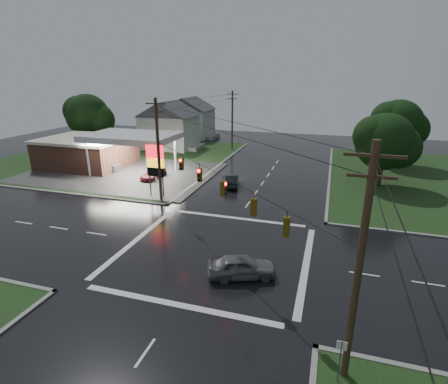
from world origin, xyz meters
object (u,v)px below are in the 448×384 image
(pylon_sign, at_px, (155,162))
(tree_ne_far, at_px, (399,125))
(house_far, at_px, (190,117))
(utility_pole_nw, at_px, (158,149))
(car_north, at_px, (232,180))
(tree_nw_behind, at_px, (89,116))
(car_crossing, at_px, (242,266))
(utility_pole_se, at_px, (359,267))
(car_pump, at_px, (154,174))
(house_near, at_px, (170,124))
(utility_pole_n, at_px, (232,120))
(tree_ne_near, at_px, (386,142))
(gas_station, at_px, (93,150))

(pylon_sign, xyz_separation_m, tree_ne_far, (27.65, 23.49, 2.17))
(pylon_sign, distance_m, house_far, 39.21)
(utility_pole_nw, relative_size, car_north, 2.46)
(utility_pole_nw, bearing_deg, pylon_sign, 135.00)
(tree_nw_behind, distance_m, car_north, 33.60)
(tree_ne_far, bearing_deg, car_crossing, -111.16)
(pylon_sign, xyz_separation_m, utility_pole_nw, (1.00, -1.00, 1.71))
(utility_pole_se, bearing_deg, car_pump, 132.21)
(utility_pole_se, height_order, car_crossing, utility_pole_se)
(pylon_sign, bearing_deg, house_far, 106.98)
(house_near, bearing_deg, house_far, 94.76)
(tree_ne_far, height_order, car_crossing, tree_ne_far)
(utility_pole_n, distance_m, tree_nw_behind, 25.63)
(tree_ne_far, height_order, car_north, tree_ne_far)
(tree_nw_behind, bearing_deg, tree_ne_far, 4.49)
(tree_ne_far, distance_m, car_pump, 36.26)
(tree_ne_far, bearing_deg, pylon_sign, -139.65)
(pylon_sign, bearing_deg, car_crossing, -44.90)
(pylon_sign, distance_m, house_near, 27.56)
(tree_ne_far, bearing_deg, utility_pole_nw, -137.41)
(house_near, xyz_separation_m, house_far, (-1.00, 12.00, 0.00))
(tree_nw_behind, xyz_separation_m, car_crossing, (36.73, -32.84, -5.39))
(utility_pole_n, distance_m, car_crossing, 42.94)
(pylon_sign, bearing_deg, car_pump, 121.15)
(utility_pole_n, relative_size, car_pump, 2.25)
(utility_pole_nw, distance_m, utility_pole_n, 28.50)
(utility_pole_n, relative_size, car_crossing, 2.26)
(tree_ne_far, bearing_deg, car_pump, -151.05)
(utility_pole_se, relative_size, tree_ne_near, 1.22)
(gas_station, distance_m, tree_ne_far, 45.29)
(pylon_sign, relative_size, house_near, 0.54)
(pylon_sign, distance_m, tree_ne_far, 36.35)
(car_crossing, distance_m, car_pump, 25.93)
(gas_station, relative_size, tree_ne_far, 2.67)
(utility_pole_nw, xyz_separation_m, house_far, (-12.45, 38.50, -1.32))
(gas_station, xyz_separation_m, utility_pole_n, (16.18, 18.30, 2.92))
(utility_pole_se, xyz_separation_m, tree_ne_near, (4.64, 31.49, -0.16))
(utility_pole_nw, xyz_separation_m, tree_ne_near, (23.64, 12.49, -0.16))
(car_north, bearing_deg, tree_nw_behind, -36.47)
(utility_pole_nw, distance_m, tree_nw_behind, 31.82)
(utility_pole_n, bearing_deg, utility_pole_nw, -90.00)
(utility_pole_n, relative_size, tree_nw_behind, 1.05)
(house_near, relative_size, tree_ne_near, 1.23)
(utility_pole_se, height_order, car_pump, utility_pole_se)
(utility_pole_n, relative_size, tree_ne_near, 1.17)
(pylon_sign, height_order, tree_nw_behind, tree_nw_behind)
(utility_pole_n, relative_size, house_far, 0.95)
(tree_ne_near, bearing_deg, house_far, 144.23)
(car_crossing, height_order, car_pump, car_crossing)
(gas_station, height_order, utility_pole_nw, utility_pole_nw)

